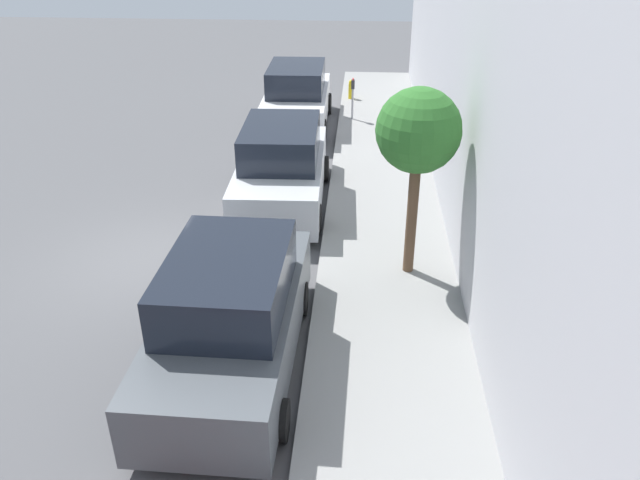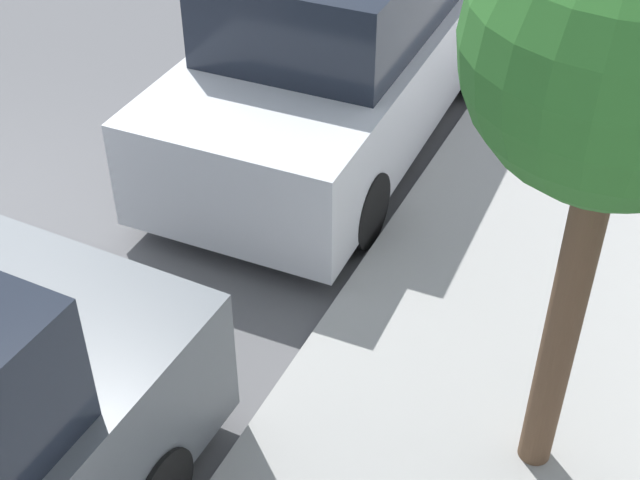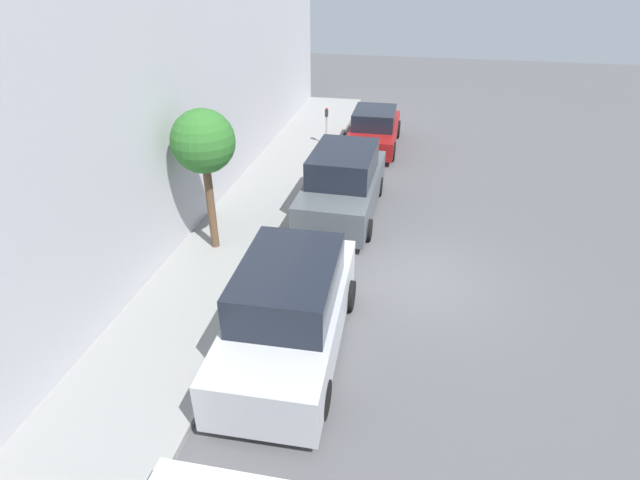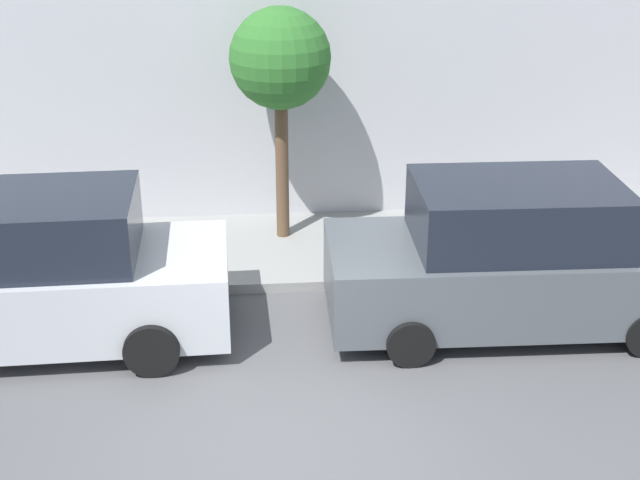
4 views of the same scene
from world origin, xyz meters
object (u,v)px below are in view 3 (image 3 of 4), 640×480
(parked_suv_third, at_px, (290,310))
(street_tree, at_px, (203,143))
(parking_meter_near, at_px, (326,122))
(parked_sedan_nearest, at_px, (374,130))
(parked_suv_second, at_px, (343,184))

(parked_suv_third, distance_m, street_tree, 4.77)
(parking_meter_near, relative_size, street_tree, 0.40)
(parking_meter_near, height_order, street_tree, street_tree)
(parked_suv_third, bearing_deg, parked_sedan_nearest, -91.37)
(street_tree, bearing_deg, parked_suv_second, -135.37)
(parked_suv_third, xyz_separation_m, parking_meter_near, (1.56, -11.72, 0.11))
(street_tree, bearing_deg, parked_suv_third, 131.71)
(parked_suv_third, bearing_deg, street_tree, -48.29)
(parked_suv_second, relative_size, parked_suv_third, 1.00)
(parked_suv_third, xyz_separation_m, street_tree, (2.87, -3.22, 2.02))
(parked_suv_second, height_order, parked_suv_third, same)
(parked_sedan_nearest, relative_size, parking_meter_near, 3.11)
(parked_suv_second, relative_size, parking_meter_near, 3.33)
(parked_sedan_nearest, distance_m, parked_suv_second, 6.09)
(parked_suv_second, xyz_separation_m, street_tree, (2.91, 2.87, 2.02))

